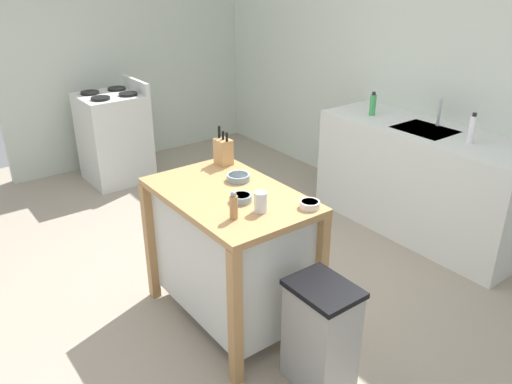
% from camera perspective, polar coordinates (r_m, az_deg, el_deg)
% --- Properties ---
extents(ground_plane, '(6.84, 6.84, 0.00)m').
position_cam_1_polar(ground_plane, '(3.59, -4.76, -11.70)').
color(ground_plane, gray).
rests_on(ground_plane, ground).
extents(wall_back, '(5.84, 0.10, 2.60)m').
position_cam_1_polar(wall_back, '(4.57, 19.82, 12.89)').
color(wall_back, silver).
rests_on(wall_back, ground).
extents(wall_left, '(0.10, 2.85, 2.60)m').
position_cam_1_polar(wall_left, '(5.93, -14.06, 16.03)').
color(wall_left, beige).
rests_on(wall_left, ground).
extents(kitchen_island, '(1.04, 0.67, 0.88)m').
position_cam_1_polar(kitchen_island, '(3.16, -2.92, -6.47)').
color(kitchen_island, '#AD7F4C').
rests_on(kitchen_island, ground).
extents(knife_block, '(0.11, 0.09, 0.25)m').
position_cam_1_polar(knife_block, '(3.37, -3.66, 4.58)').
color(knife_block, tan).
rests_on(knife_block, kitchen_island).
extents(bowl_stoneware_deep, '(0.14, 0.14, 0.04)m').
position_cam_1_polar(bowl_stoneware_deep, '(3.13, -1.99, 1.67)').
color(bowl_stoneware_deep, gray).
rests_on(bowl_stoneware_deep, kitchen_island).
extents(bowl_ceramic_wide, '(0.12, 0.12, 0.04)m').
position_cam_1_polar(bowl_ceramic_wide, '(2.86, -1.66, -0.66)').
color(bowl_ceramic_wide, gray).
rests_on(bowl_ceramic_wide, kitchen_island).
extents(bowl_ceramic_small, '(0.11, 0.11, 0.04)m').
position_cam_1_polar(bowl_ceramic_small, '(2.80, 6.02, -1.37)').
color(bowl_ceramic_small, silver).
rests_on(bowl_ceramic_small, kitchen_island).
extents(drinking_cup, '(0.07, 0.07, 0.11)m').
position_cam_1_polar(drinking_cup, '(2.73, 0.52, -1.13)').
color(drinking_cup, silver).
rests_on(drinking_cup, kitchen_island).
extents(pepper_grinder, '(0.04, 0.04, 0.16)m').
position_cam_1_polar(pepper_grinder, '(2.65, -2.51, -1.55)').
color(pepper_grinder, '#AD7F4C').
rests_on(pepper_grinder, kitchen_island).
extents(trash_bin, '(0.36, 0.28, 0.63)m').
position_cam_1_polar(trash_bin, '(2.81, 7.24, -15.63)').
color(trash_bin, gray).
rests_on(trash_bin, ground).
extents(sink_counter, '(1.78, 0.60, 0.90)m').
position_cam_1_polar(sink_counter, '(4.42, 17.76, 1.21)').
color(sink_counter, silver).
rests_on(sink_counter, ground).
extents(sink_faucet, '(0.02, 0.02, 0.22)m').
position_cam_1_polar(sink_faucet, '(4.35, 19.82, 8.38)').
color(sink_faucet, '#B7BCC1').
rests_on(sink_faucet, sink_counter).
extents(bottle_hand_soap, '(0.05, 0.05, 0.23)m').
position_cam_1_polar(bottle_hand_soap, '(4.01, 22.99, 6.48)').
color(bottle_hand_soap, white).
rests_on(bottle_hand_soap, sink_counter).
extents(bottle_dish_soap, '(0.05, 0.05, 0.20)m').
position_cam_1_polar(bottle_dish_soap, '(4.51, 12.93, 9.52)').
color(bottle_dish_soap, green).
rests_on(bottle_dish_soap, sink_counter).
extents(stove, '(0.60, 0.60, 1.02)m').
position_cam_1_polar(stove, '(5.44, -15.55, 5.95)').
color(stove, silver).
rests_on(stove, ground).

